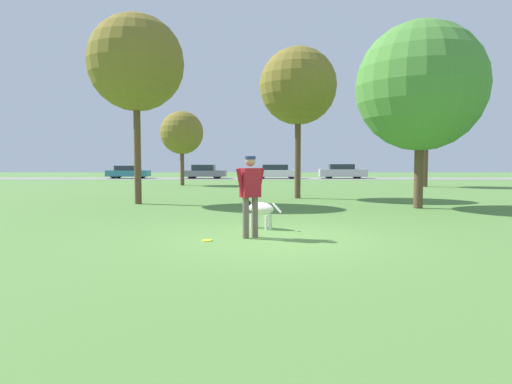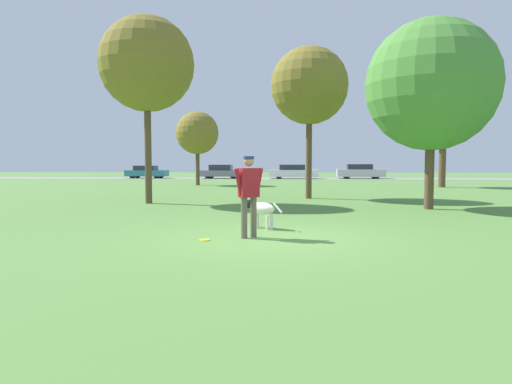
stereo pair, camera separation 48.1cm
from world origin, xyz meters
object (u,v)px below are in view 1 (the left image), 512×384
at_px(frisbee, 207,240).
at_px(tree_near_right, 421,87).
at_px(tree_far_left, 182,133).
at_px(tree_near_left, 136,63).
at_px(parked_car_teal, 128,172).
at_px(tree_mid_center, 298,86).
at_px(person, 250,190).
at_px(parked_car_silver, 342,171).
at_px(dog, 259,209).
at_px(parked_car_white, 276,172).
at_px(parked_car_grey, 205,172).
at_px(tree_far_right, 425,122).

xyz_separation_m(frisbee, tree_near_right, (6.36, 6.47, 4.04)).
distance_m(tree_far_left, tree_near_left, 13.64).
height_order(frisbee, parked_car_teal, parked_car_teal).
xyz_separation_m(tree_mid_center, tree_near_left, (-6.14, -2.71, 0.40)).
bearing_deg(person, tree_near_left, 88.53).
height_order(tree_mid_center, parked_car_silver, tree_mid_center).
bearing_deg(parked_car_teal, tree_far_left, -59.24).
relative_size(person, tree_mid_center, 0.26).
relative_size(dog, tree_far_left, 0.19).
xyz_separation_m(tree_near_right, parked_car_white, (-3.88, 27.36, -3.40)).
height_order(tree_near_left, parked_car_white, tree_near_left).
height_order(frisbee, parked_car_grey, parked_car_grey).
distance_m(tree_near_right, tree_far_left, 18.37).
bearing_deg(person, dog, 51.35).
bearing_deg(parked_car_grey, tree_far_left, -87.99).
bearing_deg(tree_near_right, dog, -138.26).
bearing_deg(tree_far_right, parked_car_white, 122.68).
height_order(tree_mid_center, parked_car_white, tree_mid_center).
relative_size(dog, parked_car_silver, 0.21).
bearing_deg(tree_far_right, tree_near_right, -110.35).
bearing_deg(tree_far_left, person, -76.57).
relative_size(parked_car_grey, parked_car_silver, 0.90).
bearing_deg(frisbee, person, 23.06).
relative_size(tree_near_left, parked_car_white, 1.53).
relative_size(tree_far_left, tree_near_left, 0.71).
height_order(frisbee, tree_far_right, tree_far_right).
height_order(frisbee, parked_car_silver, parked_car_silver).
height_order(person, dog, person).
bearing_deg(tree_mid_center, tree_far_right, 46.80).
xyz_separation_m(parked_car_grey, parked_car_silver, (13.01, 0.31, 0.03)).
xyz_separation_m(tree_mid_center, parked_car_silver, (6.13, 23.61, -4.09)).
xyz_separation_m(frisbee, tree_far_left, (-4.19, 21.48, 3.48)).
distance_m(person, tree_far_left, 21.86).
relative_size(dog, parked_car_grey, 0.24).
bearing_deg(person, parked_car_teal, 78.84).
relative_size(tree_near_right, tree_far_left, 1.25).
bearing_deg(parked_car_grey, parked_car_teal, 178.70).
bearing_deg(tree_near_left, tree_near_right, -8.63).
xyz_separation_m(tree_near_right, tree_far_right, (5.01, 13.50, -0.00)).
relative_size(tree_far_right, tree_near_left, 0.81).
xyz_separation_m(tree_near_right, tree_mid_center, (-3.73, 4.20, 0.71)).
bearing_deg(parked_car_teal, dog, -68.02).
relative_size(tree_mid_center, parked_car_white, 1.42).
bearing_deg(dog, tree_far_right, -80.74).
bearing_deg(parked_car_teal, parked_car_grey, -2.19).
relative_size(frisbee, parked_car_silver, 0.05).
relative_size(dog, tree_mid_center, 0.15).
xyz_separation_m(person, tree_mid_center, (1.79, 10.31, 3.77)).
xyz_separation_m(dog, parked_car_teal, (-12.62, 32.65, 0.15)).
height_order(parked_car_white, parked_car_silver, parked_car_silver).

